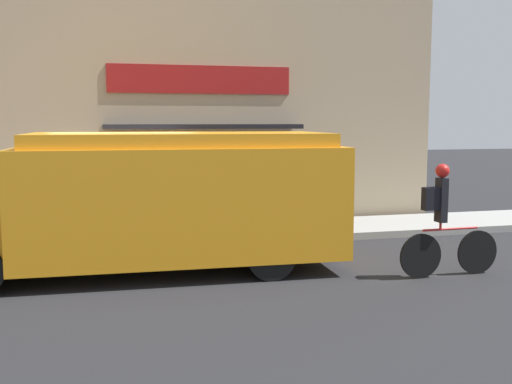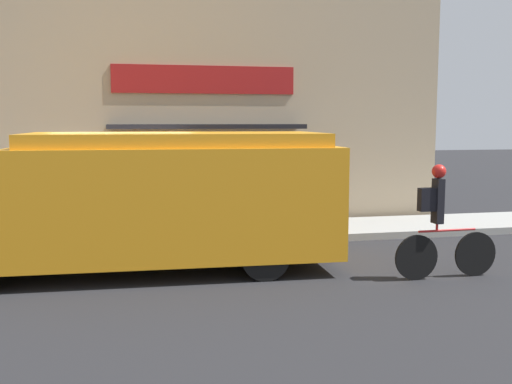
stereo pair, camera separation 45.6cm
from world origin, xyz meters
TOP-DOWN VIEW (x-y plane):
  - ground_plane at (0.00, 0.00)m, footprint 70.00×70.00m
  - sidewalk at (0.00, 1.01)m, footprint 28.00×2.02m
  - storefront at (0.06, 2.27)m, footprint 15.19×1.01m
  - school_bus at (0.42, -1.53)m, footprint 6.96×2.89m
  - cyclist at (4.85, -3.06)m, footprint 1.75×0.22m
  - trash_bin at (3.92, 1.20)m, footprint 0.65×0.65m

SIDE VIEW (x-z plane):
  - ground_plane at x=0.00m, z-range 0.00..0.00m
  - sidewalk at x=0.00m, z-range 0.00..0.15m
  - trash_bin at x=3.92m, z-range 0.15..1.02m
  - cyclist at x=4.85m, z-range -0.05..1.76m
  - school_bus at x=0.42m, z-range 0.04..2.31m
  - storefront at x=0.06m, z-range 0.00..5.50m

